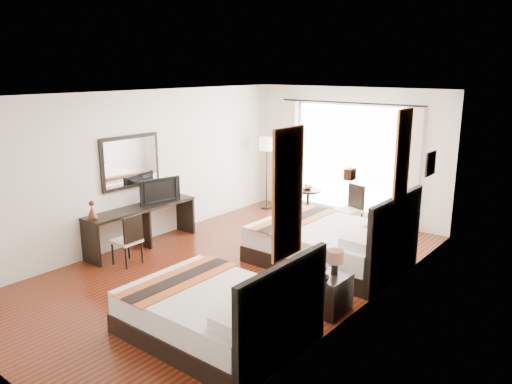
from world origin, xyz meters
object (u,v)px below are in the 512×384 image
Objects in this scene: console_desk at (142,227)px; table_lamp at (335,258)px; fruit_bowl at (308,188)px; vase at (324,277)px; bed_far at (332,244)px; television at (158,190)px; nightstand at (329,294)px; window_chair at (349,218)px; desk_chair at (128,249)px; bed_near at (219,313)px; floor_lamp at (267,149)px; side_table at (308,204)px.

table_lamp is at bearing 0.01° from console_desk.
console_desk is 10.81× the size of fruit_bowl.
bed_far is at bearing 116.84° from vase.
console_desk is at bearing -171.31° from television.
nightstand is (0.84, -1.52, -0.09)m from bed_far.
window_chair reaches higher than nightstand.
table_lamp is 3.60m from desk_chair.
bed_near is 10.47× the size of fruit_bowl.
window_chair is (2.33, -0.35, -1.11)m from floor_lamp.
desk_chair is (0.48, -0.70, -0.12)m from console_desk.
desk_chair is 0.52× the size of floor_lamp.
side_table is (-2.56, 3.43, 0.06)m from nightstand.
floor_lamp is (-0.26, 4.12, 1.14)m from desk_chair.
bed_near is at bearing -87.72° from bed_far.
bed_far is 3.33m from television.
television is at bearing 174.37° from table_lamp.
nightstand is 4.28m from side_table.
side_table is at bearing -3.56° from floor_lamp.
desk_chair is 1.34× the size of side_table.
nightstand is 3.53m from desk_chair.
side_table is at bearing -104.97° from desk_chair.
nightstand is at bearing 96.98° from vase.
bed_far reaches higher than television.
fruit_bowl is 0.21× the size of window_chair.
vase is 3.66m from window_chair.
desk_chair is at bearing -102.86° from side_table.
bed_near is 14.78× the size of vase.
nightstand is at bearing -53.32° from side_table.
floor_lamp is 1.74× the size of window_chair.
vase is 0.15× the size of window_chair.
bed_far is 2.90× the size of television.
bed_near is 2.48× the size of desk_chair.
window_chair is at bearing -13.78° from side_table.
fruit_bowl is at bearing -104.86° from desk_chair.
side_table is (1.40, 3.36, -0.06)m from console_desk.
floor_lamp is at bearing -88.56° from desk_chair.
nightstand is 3.96m from console_desk.
desk_chair is at bearing -173.17° from vase.
desk_chair reaches higher than vase.
window_chair is (2.53, 2.68, -0.70)m from television.
window_chair is (-1.41, 3.15, 0.03)m from nightstand.
vase is (0.87, -1.72, 0.23)m from bed_far.
bed_near is 0.97× the size of console_desk.
window_chair reaches higher than table_lamp.
vase reaches higher than side_table.
vase is 4.46m from side_table.
fruit_bowl is at bearing -144.87° from side_table.
window_chair is at bearing 113.18° from vase.
floor_lamp reaches higher than desk_chair.
console_desk is (-3.23, 1.46, 0.07)m from bed_near.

